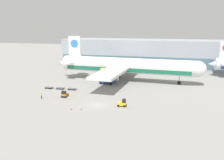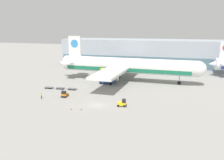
{
  "view_description": "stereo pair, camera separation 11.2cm",
  "coord_description": "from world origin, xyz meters",
  "px_view_note": "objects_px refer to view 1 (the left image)",
  "views": [
    {
      "loc": [
        21.06,
        -61.38,
        21.32
      ],
      "look_at": [
        0.51,
        14.13,
        4.0
      ],
      "focal_mm": 40.0,
      "sensor_mm": 36.0,
      "label": 1
    },
    {
      "loc": [
        21.17,
        -61.35,
        21.32
      ],
      "look_at": [
        0.51,
        14.13,
        4.0
      ],
      "focal_mm": 40.0,
      "sensor_mm": 36.0,
      "label": 2
    }
  ],
  "objects_px": {
    "airplane_main": "(125,66)",
    "baggage_dolly_second": "(60,88)",
    "baggage_tug_foreground": "(65,94)",
    "scissor_lift_loader": "(107,78)",
    "traffic_cone_far": "(71,108)",
    "traffic_cone_near": "(82,108)",
    "ground_crew_near": "(41,95)",
    "baggage_dolly_lead": "(49,87)",
    "baggage_tug_mid": "(122,103)",
    "baggage_dolly_third": "(72,89)"
  },
  "relations": [
    {
      "from": "traffic_cone_near",
      "to": "ground_crew_near",
      "type": "bearing_deg",
      "value": 158.37
    },
    {
      "from": "airplane_main",
      "to": "baggage_tug_foreground",
      "type": "distance_m",
      "value": 29.92
    },
    {
      "from": "airplane_main",
      "to": "baggage_dolly_second",
      "type": "xyz_separation_m",
      "value": [
        -18.36,
        -18.31,
        -5.45
      ]
    },
    {
      "from": "baggage_tug_foreground",
      "to": "traffic_cone_far",
      "type": "bearing_deg",
      "value": 33.13
    },
    {
      "from": "baggage_dolly_lead",
      "to": "traffic_cone_near",
      "type": "xyz_separation_m",
      "value": [
        19.05,
        -17.42,
        -0.07
      ]
    },
    {
      "from": "baggage_tug_foreground",
      "to": "baggage_dolly_second",
      "type": "xyz_separation_m",
      "value": [
        -5.64,
        8.32,
        -0.49
      ]
    },
    {
      "from": "traffic_cone_near",
      "to": "baggage_dolly_lead",
      "type": "bearing_deg",
      "value": 137.56
    },
    {
      "from": "ground_crew_near",
      "to": "traffic_cone_far",
      "type": "distance_m",
      "value": 14.05
    },
    {
      "from": "baggage_dolly_second",
      "to": "traffic_cone_far",
      "type": "xyz_separation_m",
      "value": [
        12.25,
        -18.2,
        -0.07
      ]
    },
    {
      "from": "baggage_dolly_lead",
      "to": "ground_crew_near",
      "type": "xyz_separation_m",
      "value": [
        3.94,
        -11.43,
        0.71
      ]
    },
    {
      "from": "scissor_lift_loader",
      "to": "baggage_dolly_lead",
      "type": "relative_size",
      "value": 1.5
    },
    {
      "from": "traffic_cone_far",
      "to": "ground_crew_near",
      "type": "bearing_deg",
      "value": 152.45
    },
    {
      "from": "ground_crew_near",
      "to": "traffic_cone_far",
      "type": "xyz_separation_m",
      "value": [
        12.44,
        -6.49,
        -0.78
      ]
    },
    {
      "from": "baggage_tug_foreground",
      "to": "baggage_dolly_third",
      "type": "bearing_deg",
      "value": -171.26
    },
    {
      "from": "baggage_tug_mid",
      "to": "ground_crew_near",
      "type": "bearing_deg",
      "value": 172.9
    },
    {
      "from": "baggage_dolly_second",
      "to": "baggage_dolly_third",
      "type": "distance_m",
      "value": 4.25
    },
    {
      "from": "scissor_lift_loader",
      "to": "baggage_tug_foreground",
      "type": "xyz_separation_m",
      "value": [
        -7.43,
        -20.2,
        -1.24
      ]
    },
    {
      "from": "scissor_lift_loader",
      "to": "baggage_dolly_second",
      "type": "distance_m",
      "value": 17.75
    },
    {
      "from": "airplane_main",
      "to": "traffic_cone_near",
      "type": "bearing_deg",
      "value": -93.05
    },
    {
      "from": "airplane_main",
      "to": "baggage_dolly_second",
      "type": "bearing_deg",
      "value": -132.67
    },
    {
      "from": "baggage_tug_mid",
      "to": "ground_crew_near",
      "type": "relative_size",
      "value": 1.4
    },
    {
      "from": "scissor_lift_loader",
      "to": "baggage_dolly_second",
      "type": "relative_size",
      "value": 1.5
    },
    {
      "from": "ground_crew_near",
      "to": "traffic_cone_far",
      "type": "bearing_deg",
      "value": -124.19
    },
    {
      "from": "airplane_main",
      "to": "baggage_dolly_second",
      "type": "relative_size",
      "value": 15.61
    },
    {
      "from": "baggage_tug_foreground",
      "to": "traffic_cone_near",
      "type": "height_order",
      "value": "baggage_tug_foreground"
    },
    {
      "from": "baggage_tug_mid",
      "to": "baggage_dolly_third",
      "type": "distance_m",
      "value": 23.69
    },
    {
      "from": "traffic_cone_near",
      "to": "traffic_cone_far",
      "type": "xyz_separation_m",
      "value": [
        -2.67,
        -0.5,
        -0.0
      ]
    },
    {
      "from": "scissor_lift_loader",
      "to": "baggage_dolly_third",
      "type": "distance_m",
      "value": 14.83
    },
    {
      "from": "baggage_tug_foreground",
      "to": "traffic_cone_near",
      "type": "distance_m",
      "value": 13.21
    },
    {
      "from": "ground_crew_near",
      "to": "airplane_main",
      "type": "bearing_deg",
      "value": -38.36
    },
    {
      "from": "airplane_main",
      "to": "scissor_lift_loader",
      "type": "relative_size",
      "value": 10.39
    },
    {
      "from": "baggage_dolly_third",
      "to": "baggage_dolly_lead",
      "type": "bearing_deg",
      "value": -175.83
    },
    {
      "from": "airplane_main",
      "to": "baggage_tug_mid",
      "type": "bearing_deg",
      "value": -76.35
    },
    {
      "from": "ground_crew_near",
      "to": "traffic_cone_near",
      "type": "bearing_deg",
      "value": -118.28
    },
    {
      "from": "baggage_dolly_lead",
      "to": "traffic_cone_far",
      "type": "height_order",
      "value": "traffic_cone_far"
    },
    {
      "from": "scissor_lift_loader",
      "to": "baggage_tug_foreground",
      "type": "relative_size",
      "value": 2.26
    },
    {
      "from": "baggage_tug_foreground",
      "to": "baggage_dolly_lead",
      "type": "height_order",
      "value": "baggage_tug_foreground"
    },
    {
      "from": "traffic_cone_near",
      "to": "scissor_lift_loader",
      "type": "bearing_deg",
      "value": 93.58
    },
    {
      "from": "baggage_dolly_second",
      "to": "baggage_tug_mid",
      "type": "bearing_deg",
      "value": -25.04
    },
    {
      "from": "baggage_tug_mid",
      "to": "traffic_cone_near",
      "type": "xyz_separation_m",
      "value": [
        -9.52,
        -5.4,
        -0.56
      ]
    },
    {
      "from": "baggage_dolly_lead",
      "to": "ground_crew_near",
      "type": "height_order",
      "value": "ground_crew_near"
    },
    {
      "from": "airplane_main",
      "to": "baggage_tug_mid",
      "type": "height_order",
      "value": "airplane_main"
    },
    {
      "from": "scissor_lift_loader",
      "to": "airplane_main",
      "type": "bearing_deg",
      "value": 52.94
    },
    {
      "from": "traffic_cone_far",
      "to": "baggage_tug_foreground",
      "type": "bearing_deg",
      "value": 123.8
    },
    {
      "from": "airplane_main",
      "to": "traffic_cone_near",
      "type": "xyz_separation_m",
      "value": [
        -3.44,
        -36.0,
        -5.52
      ]
    },
    {
      "from": "scissor_lift_loader",
      "to": "traffic_cone_near",
      "type": "relative_size",
      "value": 8.5
    },
    {
      "from": "baggage_tug_mid",
      "to": "baggage_dolly_third",
      "type": "xyz_separation_m",
      "value": [
        -20.19,
        12.38,
        -0.49
      ]
    },
    {
      "from": "scissor_lift_loader",
      "to": "baggage_dolly_lead",
      "type": "distance_m",
      "value": 21.13
    },
    {
      "from": "airplane_main",
      "to": "baggage_tug_foreground",
      "type": "xyz_separation_m",
      "value": [
        -12.72,
        -26.63,
        -4.96
      ]
    },
    {
      "from": "ground_crew_near",
      "to": "baggage_tug_foreground",
      "type": "bearing_deg",
      "value": -66.47
    }
  ]
}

